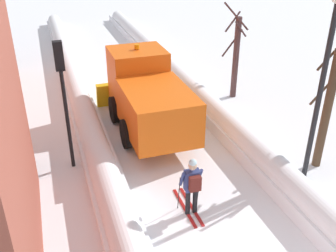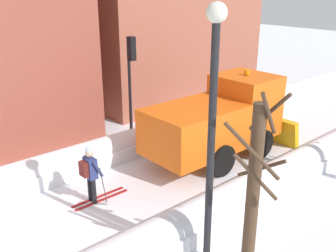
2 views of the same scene
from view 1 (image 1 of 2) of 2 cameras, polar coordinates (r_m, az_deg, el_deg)
The scene contains 9 objects.
ground_plane at distance 17.72m, azimuth -4.18°, elevation 3.02°, with size 80.00×80.00×0.00m, color white.
snowbank_left at distance 17.17m, azimuth -12.62°, elevation 3.04°, with size 1.10×36.00×0.96m.
snowbank_right at distance 18.31m, azimuth 3.67°, elevation 5.18°, with size 1.10×36.00×0.93m.
plow_truck at distance 15.02m, azimuth -3.08°, elevation 4.55°, with size 3.20×5.98×3.12m.
skier at distance 10.75m, azimuth 3.57°, elevation -8.57°, with size 0.62×1.80×1.81m.
traffic_light_pole at distance 12.45m, azimuth -15.32°, elevation 6.25°, with size 0.28×0.42×4.29m.
street_lamp at distance 11.99m, azimuth 22.07°, elevation 7.69°, with size 0.40×0.40×5.87m.
bare_tree_near at distance 13.33m, azimuth 22.50°, elevation 2.53°, with size 1.25×1.13×4.37m.
bare_tree_mid at distance 18.25m, azimuth 9.95°, elevation 10.21°, with size 1.19×1.36×4.42m.
Camera 1 is at (-3.88, -5.66, 7.33)m, focal length 41.36 mm.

